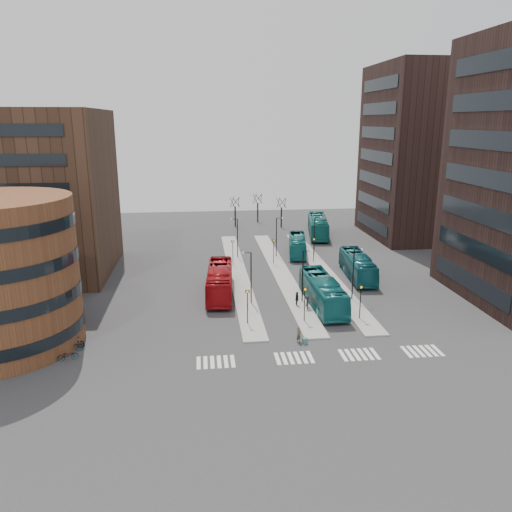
{
  "coord_description": "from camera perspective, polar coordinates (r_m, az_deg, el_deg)",
  "views": [
    {
      "loc": [
        -8.99,
        -36.01,
        20.52
      ],
      "look_at": [
        -2.53,
        20.68,
        5.0
      ],
      "focal_mm": 35.0,
      "sensor_mm": 36.0,
      "label": 1
    }
  ],
  "objects": [
    {
      "name": "crosswalk_stripes",
      "position": [
        46.23,
        7.78,
        -11.28
      ],
      "size": [
        22.35,
        2.4,
        0.01
      ],
      "color": "silver",
      "rests_on": "ground"
    },
    {
      "name": "red_bus",
      "position": [
        60.74,
        -4.16,
        -2.84
      ],
      "size": [
        3.75,
        12.61,
        3.47
      ],
      "primitive_type": "imported",
      "rotation": [
        0.0,
        0.0,
        -0.07
      ],
      "color": "#A40C12",
      "rests_on": "ground"
    },
    {
      "name": "commuter_b",
      "position": [
        57.2,
        4.71,
        -4.93
      ],
      "size": [
        0.45,
        1.03,
        1.75
      ],
      "primitive_type": "imported",
      "rotation": [
        0.0,
        0.0,
        1.59
      ],
      "color": "black",
      "rests_on": "ground"
    },
    {
      "name": "commuter_a",
      "position": [
        57.66,
        -4.87,
        -4.78
      ],
      "size": [
        0.99,
        0.87,
        1.72
      ],
      "primitive_type": "imported",
      "rotation": [
        0.0,
        0.0,
        2.84
      ],
      "color": "black",
      "rests_on": "ground"
    },
    {
      "name": "tower_far",
      "position": [
        95.43,
        19.31,
        11.07
      ],
      "size": [
        20.12,
        20.0,
        30.0
      ],
      "color": "black",
      "rests_on": "ground"
    },
    {
      "name": "sign_poles",
      "position": [
        62.63,
        3.52,
        -1.62
      ],
      "size": [
        12.45,
        22.12,
        3.65
      ],
      "color": "black",
      "rests_on": "ground"
    },
    {
      "name": "island_left",
      "position": [
        69.29,
        -2.08,
        -1.96
      ],
      "size": [
        2.5,
        45.0,
        0.15
      ],
      "primitive_type": "cube",
      "color": "gray",
      "rests_on": "ground"
    },
    {
      "name": "commuter_c",
      "position": [
        56.3,
        5.83,
        -5.34
      ],
      "size": [
        0.91,
        1.2,
        1.65
      ],
      "primitive_type": "imported",
      "rotation": [
        0.0,
        0.0,
        4.4
      ],
      "color": "black",
      "rests_on": "ground"
    },
    {
      "name": "teal_bus_a",
      "position": [
        57.37,
        7.61,
        -4.07
      ],
      "size": [
        3.11,
        12.27,
        3.4
      ],
      "primitive_type": "imported",
      "rotation": [
        0.0,
        0.0,
        0.02
      ],
      "color": "#136063",
      "rests_on": "ground"
    },
    {
      "name": "island_right",
      "position": [
        71.16,
        7.6,
        -1.62
      ],
      "size": [
        2.5,
        45.0,
        0.15
      ],
      "primitive_type": "cube",
      "color": "gray",
      "rests_on": "ground"
    },
    {
      "name": "lamp_posts",
      "position": [
        67.23,
        3.67,
        0.59
      ],
      "size": [
        14.04,
        20.24,
        6.12
      ],
      "color": "black",
      "rests_on": "ground"
    },
    {
      "name": "suitcase",
      "position": [
        48.3,
        5.6,
        -9.63
      ],
      "size": [
        0.55,
        0.49,
        0.56
      ],
      "primitive_type": "cube",
      "rotation": [
        0.0,
        0.0,
        0.34
      ],
      "color": "navy",
      "rests_on": "ground"
    },
    {
      "name": "island_mid",
      "position": [
        69.97,
        2.82,
        -1.79
      ],
      "size": [
        2.5,
        45.0,
        0.15
      ],
      "primitive_type": "cube",
      "color": "gray",
      "rests_on": "ground"
    },
    {
      "name": "bicycle_far",
      "position": [
        49.55,
        -20.22,
        -9.65
      ],
      "size": [
        1.84,
        0.69,
        0.96
      ],
      "primitive_type": "imported",
      "rotation": [
        0.0,
        0.0,
        1.6
      ],
      "color": "gray",
      "rests_on": "ground"
    },
    {
      "name": "bicycle_near",
      "position": [
        47.96,
        -20.71,
        -10.57
      ],
      "size": [
        1.82,
        1.03,
        0.91
      ],
      "primitive_type": "imported",
      "rotation": [
        0.0,
        0.0,
        1.84
      ],
      "color": "gray",
      "rests_on": "ground"
    },
    {
      "name": "teal_bus_c",
      "position": [
        68.45,
        11.52,
        -1.12
      ],
      "size": [
        3.58,
        11.84,
        3.25
      ],
      "primitive_type": "imported",
      "rotation": [
        0.0,
        0.0,
        -0.07
      ],
      "color": "#135962",
      "rests_on": "ground"
    },
    {
      "name": "office_block",
      "position": [
        74.94,
        -26.11,
        6.38
      ],
      "size": [
        25.0,
        20.12,
        22.0
      ],
      "color": "#422C1E",
      "rests_on": "ground"
    },
    {
      "name": "bare_trees",
      "position": [
        100.95,
        0.23,
        5.06
      ],
      "size": [
        10.97,
        8.14,
        5.9
      ],
      "color": "black",
      "rests_on": "ground"
    },
    {
      "name": "ground",
      "position": [
        42.41,
        6.77,
        -13.84
      ],
      "size": [
        160.0,
        160.0,
        0.0
      ],
      "primitive_type": "plane",
      "color": "#2D2D30",
      "rests_on": "ground"
    },
    {
      "name": "bicycle_mid",
      "position": [
        50.13,
        -20.05,
        -9.25
      ],
      "size": [
        1.87,
        0.68,
        1.1
      ],
      "primitive_type": "imported",
      "rotation": [
        0.0,
        0.0,
        1.48
      ],
      "color": "gray",
      "rests_on": "ground"
    },
    {
      "name": "teal_bus_d",
      "position": [
        92.04,
        7.09,
        3.39
      ],
      "size": [
        5.34,
        13.58,
        3.69
      ],
      "primitive_type": "imported",
      "rotation": [
        0.0,
        0.0,
        -0.17
      ],
      "color": "#16716D",
      "rests_on": "ground"
    },
    {
      "name": "traveller",
      "position": [
        48.33,
        4.91,
        -8.94
      ],
      "size": [
        0.68,
        0.66,
        1.58
      ],
      "primitive_type": "imported",
      "rotation": [
        0.0,
        0.0,
        0.72
      ],
      "color": "#4C462E",
      "rests_on": "ground"
    },
    {
      "name": "teal_bus_b",
      "position": [
        79.2,
        4.74,
        1.24
      ],
      "size": [
        4.22,
        10.82,
        2.94
      ],
      "primitive_type": "imported",
      "rotation": [
        0.0,
        0.0,
        -0.17
      ],
      "color": "#156C6D",
      "rests_on": "ground"
    }
  ]
}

